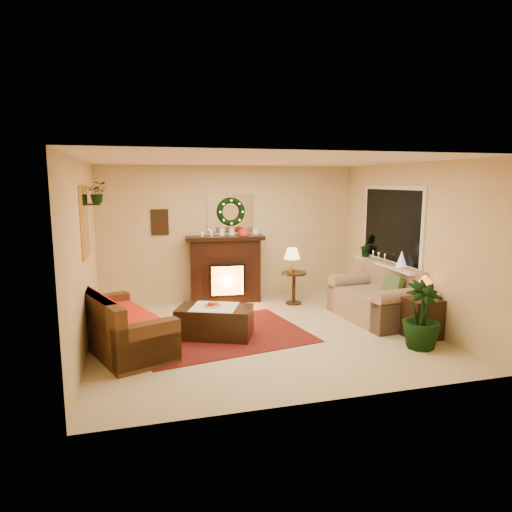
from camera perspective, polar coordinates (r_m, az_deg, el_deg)
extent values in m
plane|color=beige|center=(7.06, 0.75, -9.69)|extent=(5.00, 5.00, 0.00)
plane|color=white|center=(6.68, 0.80, 11.88)|extent=(5.00, 5.00, 0.00)
plane|color=#EFD88C|center=(8.92, -3.20, 2.87)|extent=(5.00, 5.00, 0.00)
plane|color=#EFD88C|center=(4.67, 8.39, -3.19)|extent=(5.00, 5.00, 0.00)
plane|color=#EFD88C|center=(6.53, -20.82, -0.12)|extent=(4.50, 4.50, 0.00)
plane|color=#EFD88C|center=(7.81, 18.71, 1.46)|extent=(4.50, 4.50, 0.00)
cube|color=#6F070A|center=(7.03, -4.40, -9.76)|extent=(2.79, 2.28, 0.01)
cube|color=#502A19|center=(6.61, -16.44, -7.51)|extent=(1.48, 2.08, 0.82)
cube|color=red|center=(6.79, -16.78, -6.87)|extent=(0.76, 1.24, 0.02)
cube|color=black|center=(8.80, -3.88, -2.17)|extent=(1.34, 0.50, 1.21)
sphere|color=red|center=(8.73, -1.57, 2.74)|extent=(0.23, 0.23, 0.23)
cylinder|color=white|center=(8.61, -6.73, 2.31)|extent=(0.06, 0.06, 0.17)
cylinder|color=beige|center=(8.66, -5.61, 2.37)|extent=(0.06, 0.06, 0.19)
cube|color=white|center=(8.86, -3.19, 5.42)|extent=(0.92, 0.02, 0.72)
torus|color=#194719|center=(8.82, -3.14, 5.54)|extent=(0.55, 0.11, 0.55)
cube|color=#381E11|center=(8.70, -11.94, 4.17)|extent=(0.32, 0.03, 0.48)
cube|color=gold|center=(6.77, -20.63, 4.05)|extent=(0.03, 0.84, 1.00)
imported|color=#194719|center=(7.50, -19.13, 6.28)|extent=(0.33, 0.28, 0.36)
cube|color=#ABA18E|center=(7.92, 14.64, -4.73)|extent=(1.07, 1.67, 0.92)
cube|color=white|center=(8.23, 16.59, 3.70)|extent=(0.03, 1.86, 1.36)
cube|color=black|center=(8.23, 16.50, 3.70)|extent=(0.02, 1.70, 1.22)
cube|color=white|center=(8.27, 15.75, -1.00)|extent=(0.22, 1.86, 0.04)
cone|color=white|center=(7.85, 17.74, -0.37)|extent=(0.18, 0.18, 0.28)
imported|color=#224D23|center=(8.86, 13.70, 1.17)|extent=(0.31, 0.25, 0.56)
cylinder|color=black|center=(8.67, 4.74, -3.88)|extent=(0.49, 0.49, 0.61)
cone|color=#F4E8B2|center=(8.57, 4.52, -0.25)|extent=(0.30, 0.30, 0.47)
cube|color=black|center=(7.28, 19.92, -7.45)|extent=(0.49, 0.49, 0.59)
cone|color=orange|center=(7.19, 20.33, -3.78)|extent=(0.27, 0.27, 0.39)
cube|color=#543118|center=(6.89, -5.18, -8.39)|extent=(1.24, 0.97, 0.46)
cylinder|color=#BCBBBA|center=(6.85, -5.41, -6.41)|extent=(0.27, 0.27, 0.06)
imported|color=#0D350F|center=(6.76, 20.00, -7.15)|extent=(1.72, 1.72, 2.82)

